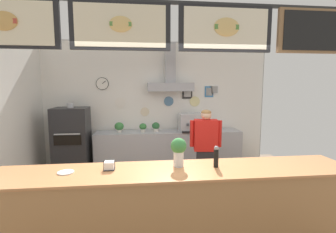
% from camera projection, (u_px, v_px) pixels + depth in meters
% --- Properties ---
extents(ground_plane, '(6.70, 6.70, 0.00)m').
position_uv_depth(ground_plane, '(171.00, 225.00, 3.60)').
color(ground_plane, brown).
extents(back_wall_assembly, '(5.42, 3.19, 3.03)m').
position_uv_depth(back_wall_assembly, '(158.00, 101.00, 5.93)').
color(back_wall_assembly, gray).
rests_on(back_wall_assembly, ground_plane).
extents(service_counter, '(4.25, 0.75, 1.02)m').
position_uv_depth(service_counter, '(177.00, 210.00, 3.01)').
color(service_counter, '#B77F4C').
rests_on(service_counter, ground_plane).
extents(back_prep_counter, '(3.39, 0.59, 0.93)m').
position_uv_depth(back_prep_counter, '(169.00, 151.00, 5.93)').
color(back_prep_counter, '#A3A5AD').
rests_on(back_prep_counter, ground_plane).
extents(pizza_oven, '(0.72, 0.67, 1.62)m').
position_uv_depth(pizza_oven, '(72.00, 142.00, 5.44)').
color(pizza_oven, '#232326').
rests_on(pizza_oven, ground_plane).
extents(shop_worker, '(0.58, 0.28, 1.56)m').
position_uv_depth(shop_worker, '(205.00, 148.00, 4.63)').
color(shop_worker, '#232328').
rests_on(shop_worker, ground_plane).
extents(espresso_machine, '(0.54, 0.51, 0.41)m').
position_uv_depth(espresso_machine, '(190.00, 122.00, 5.88)').
color(espresso_machine, '#B7BABF').
rests_on(espresso_machine, back_prep_counter).
extents(potted_basil, '(0.18, 0.18, 0.22)m').
position_uv_depth(potted_basil, '(156.00, 127.00, 5.81)').
color(potted_basil, beige).
rests_on(potted_basil, back_prep_counter).
extents(potted_rosemary, '(0.17, 0.17, 0.20)m').
position_uv_depth(potted_rosemary, '(143.00, 127.00, 5.75)').
color(potted_rosemary, beige).
rests_on(potted_rosemary, back_prep_counter).
extents(potted_oregano, '(0.21, 0.21, 0.23)m').
position_uv_depth(potted_oregano, '(119.00, 127.00, 5.71)').
color(potted_oregano, beige).
rests_on(potted_oregano, back_prep_counter).
extents(basil_vase, '(0.19, 0.19, 0.35)m').
position_uv_depth(basil_vase, '(179.00, 151.00, 3.03)').
color(basil_vase, silver).
rests_on(basil_vase, service_counter).
extents(napkin_holder, '(0.14, 0.13, 0.11)m').
position_uv_depth(napkin_holder, '(109.00, 166.00, 2.94)').
color(napkin_holder, '#262628').
rests_on(napkin_holder, service_counter).
extents(condiment_plate, '(0.18, 0.18, 0.01)m').
position_uv_depth(condiment_plate, '(66.00, 172.00, 2.83)').
color(condiment_plate, white).
rests_on(condiment_plate, service_counter).
extents(pepper_grinder, '(0.06, 0.06, 0.26)m').
position_uv_depth(pepper_grinder, '(216.00, 157.00, 3.02)').
color(pepper_grinder, black).
rests_on(pepper_grinder, service_counter).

